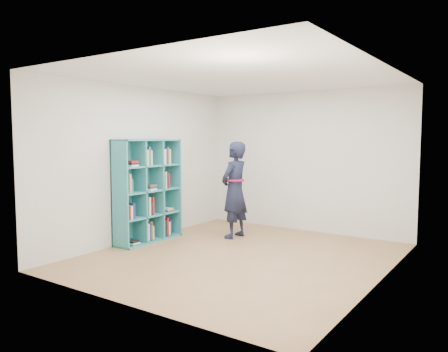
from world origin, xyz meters
The scene contains 9 objects.
floor centered at (0.00, 0.00, 0.00)m, with size 4.50×4.50×0.00m, color olive.
ceiling centered at (0.00, 0.00, 2.60)m, with size 4.50×4.50×0.00m, color white.
wall_left centered at (-2.00, 0.00, 1.30)m, with size 0.02×4.50×2.60m, color silver.
wall_right centered at (2.00, 0.00, 1.30)m, with size 0.02×4.50×2.60m, color silver.
wall_back centered at (0.00, 2.25, 1.30)m, with size 4.00×0.02×2.60m, color silver.
wall_front centered at (0.00, -2.25, 1.30)m, with size 4.00×0.02×2.60m, color silver.
bookshelf centered at (-1.83, -0.05, 0.84)m, with size 0.38×1.29×1.72m.
person centered at (-0.75, 1.00, 0.84)m, with size 0.42×0.62×1.68m.
smartphone centered at (-0.91, 1.08, 0.95)m, with size 0.01×0.09×0.12m.
Camera 1 is at (3.36, -5.32, 1.74)m, focal length 35.00 mm.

